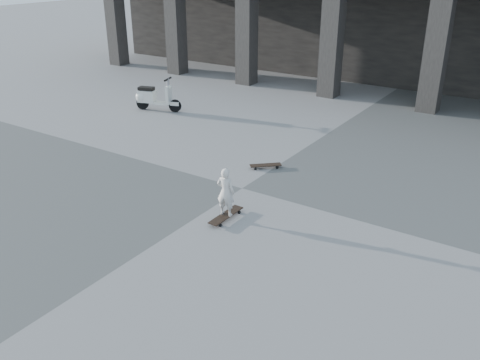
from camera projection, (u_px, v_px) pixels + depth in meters
The scene contains 6 objects.
ground at pixel (242, 188), 11.27m from camera, with size 90.00×90.00×0.00m, color #4E4F4C.
colonnade at pixel (428, 1), 20.54m from camera, with size 28.00×8.82×6.00m.
longboard at pixel (226, 216), 9.94m from camera, with size 0.23×0.92×0.09m.
skateboard_spare at pixel (266, 165), 12.31m from camera, with size 0.69×0.66×0.09m.
child at pixel (226, 192), 9.73m from camera, with size 0.36×0.24×0.98m, color silver.
scooter at pixel (151, 97), 16.79m from camera, with size 1.54×0.76×1.11m.
Camera 1 is at (5.59, -8.56, 4.75)m, focal length 38.00 mm.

